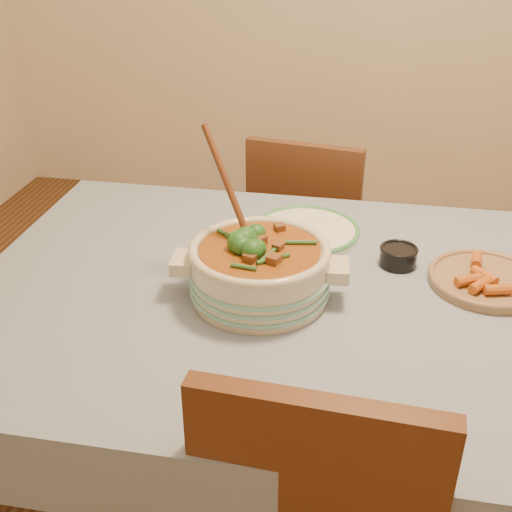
% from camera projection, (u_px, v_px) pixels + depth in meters
% --- Properties ---
extents(dining_table, '(1.68, 1.08, 0.76)m').
position_uv_depth(dining_table, '(325.00, 326.00, 1.52)').
color(dining_table, brown).
rests_on(dining_table, floor).
extents(stew_casserole, '(0.40, 0.33, 0.37)m').
position_uv_depth(stew_casserole, '(259.00, 266.00, 1.43)').
color(stew_casserole, beige).
rests_on(stew_casserole, dining_table).
extents(white_plate, '(0.37, 0.37, 0.03)m').
position_uv_depth(white_plate, '(306.00, 231.00, 1.72)').
color(white_plate, white).
rests_on(white_plate, dining_table).
extents(condiment_bowl, '(0.12, 0.12, 0.05)m').
position_uv_depth(condiment_bowl, '(398.00, 255.00, 1.58)').
color(condiment_bowl, black).
rests_on(condiment_bowl, dining_table).
extents(fried_plate, '(0.33, 0.33, 0.04)m').
position_uv_depth(fried_plate, '(486.00, 278.00, 1.50)').
color(fried_plate, '#916F50').
rests_on(fried_plate, dining_table).
extents(chair_far, '(0.46, 0.46, 0.85)m').
position_uv_depth(chair_far, '(309.00, 232.00, 2.35)').
color(chair_far, brown).
rests_on(chair_far, floor).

